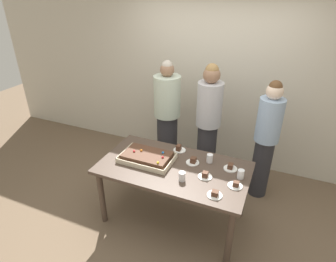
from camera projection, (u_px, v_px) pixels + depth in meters
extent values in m
plane|color=brown|center=(173.00, 217.00, 3.54)|extent=(12.00, 12.00, 0.00)
cube|color=beige|center=(216.00, 67.00, 4.14)|extent=(8.00, 0.12, 3.00)
cube|color=#47382D|center=(174.00, 168.00, 3.19)|extent=(1.67, 0.91, 0.04)
cylinder|color=#47382D|center=(102.00, 197.00, 3.33)|extent=(0.07, 0.07, 0.73)
cylinder|color=#47382D|center=(230.00, 238.00, 2.80)|extent=(0.07, 0.07, 0.73)
cylinder|color=#47382D|center=(133.00, 164.00, 3.93)|extent=(0.07, 0.07, 0.73)
cylinder|color=#47382D|center=(243.00, 192.00, 3.41)|extent=(0.07, 0.07, 0.73)
cube|color=beige|center=(147.00, 160.00, 3.29)|extent=(0.61, 0.39, 0.01)
cube|color=beige|center=(139.00, 166.00, 3.12)|extent=(0.61, 0.01, 0.05)
cube|color=beige|center=(154.00, 149.00, 3.43)|extent=(0.61, 0.01, 0.05)
cube|color=beige|center=(125.00, 152.00, 3.38)|extent=(0.01, 0.39, 0.05)
cube|color=beige|center=(171.00, 163.00, 3.17)|extent=(0.01, 0.39, 0.05)
cube|color=#4C2D1E|center=(147.00, 156.00, 3.27)|extent=(0.54, 0.32, 0.08)
sphere|color=#2D84E0|center=(163.00, 152.00, 3.26)|extent=(0.03, 0.03, 0.03)
sphere|color=red|center=(134.00, 151.00, 3.28)|extent=(0.03, 0.03, 0.03)
sphere|color=red|center=(163.00, 157.00, 3.17)|extent=(0.03, 0.03, 0.03)
sphere|color=orange|center=(141.00, 150.00, 3.30)|extent=(0.03, 0.03, 0.03)
sphere|color=yellow|center=(158.00, 163.00, 3.07)|extent=(0.03, 0.03, 0.03)
cylinder|color=white|center=(230.00, 169.00, 3.13)|extent=(0.15, 0.15, 0.01)
cube|color=#4C2D1E|center=(230.00, 166.00, 3.12)|extent=(0.05, 0.07, 0.06)
cylinder|color=white|center=(215.00, 195.00, 2.74)|extent=(0.15, 0.15, 0.01)
cube|color=#4C2D1E|center=(215.00, 193.00, 2.72)|extent=(0.06, 0.06, 0.05)
cylinder|color=white|center=(235.00, 186.00, 2.87)|extent=(0.15, 0.15, 0.01)
cube|color=#4C2D1E|center=(236.00, 184.00, 2.85)|extent=(0.06, 0.05, 0.05)
cylinder|color=white|center=(193.00, 163.00, 3.24)|extent=(0.15, 0.15, 0.01)
cube|color=#4C2D1E|center=(193.00, 160.00, 3.22)|extent=(0.06, 0.07, 0.06)
cylinder|color=white|center=(179.00, 150.00, 3.48)|extent=(0.15, 0.15, 0.01)
cube|color=#4C2D1E|center=(179.00, 148.00, 3.45)|extent=(0.05, 0.07, 0.07)
cylinder|color=white|center=(205.00, 177.00, 3.00)|extent=(0.15, 0.15, 0.01)
cube|color=#4C2D1E|center=(205.00, 174.00, 2.98)|extent=(0.06, 0.06, 0.06)
cylinder|color=white|center=(182.00, 176.00, 2.93)|extent=(0.07, 0.07, 0.10)
cylinder|color=white|center=(241.00, 174.00, 2.97)|extent=(0.07, 0.07, 0.10)
cylinder|color=white|center=(210.00, 158.00, 3.24)|extent=(0.07, 0.07, 0.10)
cylinder|color=#28282D|center=(206.00, 153.00, 4.04)|extent=(0.27, 0.27, 0.89)
cylinder|color=#B2B2B7|center=(210.00, 104.00, 3.70)|extent=(0.33, 0.33, 0.59)
sphere|color=#8C664C|center=(212.00, 75.00, 3.51)|extent=(0.22, 0.22, 0.22)
sphere|color=olive|center=(212.00, 70.00, 3.48)|extent=(0.17, 0.17, 0.17)
cylinder|color=#28282D|center=(167.00, 143.00, 4.25)|extent=(0.30, 0.30, 0.92)
cylinder|color=#B7C6B2|center=(167.00, 96.00, 3.91)|extent=(0.37, 0.37, 0.57)
sphere|color=#8C664C|center=(167.00, 70.00, 3.73)|extent=(0.19, 0.19, 0.19)
sphere|color=#B2A899|center=(167.00, 66.00, 3.71)|extent=(0.15, 0.15, 0.15)
cylinder|color=#28282D|center=(261.00, 167.00, 3.76)|extent=(0.24, 0.24, 0.84)
cylinder|color=#93ADCC|center=(269.00, 120.00, 3.44)|extent=(0.30, 0.30, 0.56)
sphere|color=beige|center=(275.00, 91.00, 3.27)|extent=(0.20, 0.20, 0.20)
sphere|color=brown|center=(276.00, 87.00, 3.24)|extent=(0.16, 0.16, 0.16)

